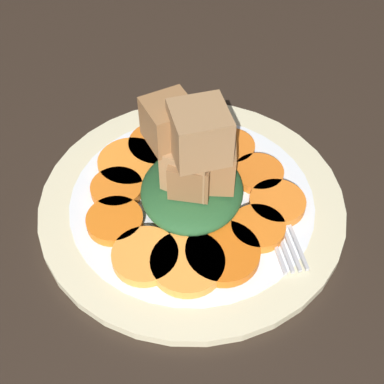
# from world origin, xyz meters

# --- Properties ---
(table_slab) EXTENTS (1.20, 1.20, 0.02)m
(table_slab) POSITION_xyz_m (0.00, 0.00, 0.01)
(table_slab) COLOR black
(table_slab) RESTS_ON ground
(plate) EXTENTS (0.30, 0.30, 0.01)m
(plate) POSITION_xyz_m (0.00, 0.00, 0.03)
(plate) COLOR beige
(plate) RESTS_ON table_slab
(carrot_slice_0) EXTENTS (0.07, 0.07, 0.01)m
(carrot_slice_0) POSITION_xyz_m (-0.06, -0.04, 0.04)
(carrot_slice_0) COLOR #D66014
(carrot_slice_0) RESTS_ON plate
(carrot_slice_1) EXTENTS (0.05, 0.05, 0.01)m
(carrot_slice_1) POSITION_xyz_m (-0.03, -0.07, 0.04)
(carrot_slice_1) COLOR orange
(carrot_slice_1) RESTS_ON plate
(carrot_slice_2) EXTENTS (0.05, 0.05, 0.01)m
(carrot_slice_2) POSITION_xyz_m (0.00, -0.08, 0.04)
(carrot_slice_2) COLOR orange
(carrot_slice_2) RESTS_ON plate
(carrot_slice_3) EXTENTS (0.05, 0.05, 0.01)m
(carrot_slice_3) POSITION_xyz_m (0.04, -0.06, 0.04)
(carrot_slice_3) COLOR orange
(carrot_slice_3) RESTS_ON plate
(carrot_slice_4) EXTENTS (0.05, 0.05, 0.01)m
(carrot_slice_4) POSITION_xyz_m (0.07, -0.03, 0.04)
(carrot_slice_4) COLOR orange
(carrot_slice_4) RESTS_ON plate
(carrot_slice_5) EXTENTS (0.06, 0.06, 0.01)m
(carrot_slice_5) POSITION_xyz_m (0.07, 0.01, 0.04)
(carrot_slice_5) COLOR orange
(carrot_slice_5) RESTS_ON plate
(carrot_slice_6) EXTENTS (0.07, 0.07, 0.01)m
(carrot_slice_6) POSITION_xyz_m (0.07, 0.04, 0.04)
(carrot_slice_6) COLOR orange
(carrot_slice_6) RESTS_ON plate
(carrot_slice_7) EXTENTS (0.07, 0.07, 0.01)m
(carrot_slice_7) POSITION_xyz_m (0.04, 0.07, 0.04)
(carrot_slice_7) COLOR orange
(carrot_slice_7) RESTS_ON plate
(carrot_slice_8) EXTENTS (0.05, 0.05, 0.01)m
(carrot_slice_8) POSITION_xyz_m (-0.00, 0.07, 0.04)
(carrot_slice_8) COLOR orange
(carrot_slice_8) RESTS_ON plate
(carrot_slice_9) EXTENTS (0.05, 0.05, 0.01)m
(carrot_slice_9) POSITION_xyz_m (-0.04, 0.07, 0.04)
(carrot_slice_9) COLOR orange
(carrot_slice_9) RESTS_ON plate
(carrot_slice_10) EXTENTS (0.06, 0.06, 0.01)m
(carrot_slice_10) POSITION_xyz_m (-0.08, 0.03, 0.04)
(carrot_slice_10) COLOR orange
(carrot_slice_10) RESTS_ON plate
(carrot_slice_11) EXTENTS (0.07, 0.07, 0.01)m
(carrot_slice_11) POSITION_xyz_m (-0.08, -0.01, 0.04)
(carrot_slice_11) COLOR orange
(carrot_slice_11) RESTS_ON plate
(center_pile) EXTENTS (0.11, 0.10, 0.12)m
(center_pile) POSITION_xyz_m (-0.00, -0.00, 0.08)
(center_pile) COLOR #235128
(center_pile) RESTS_ON plate
(fork) EXTENTS (0.18, 0.07, 0.00)m
(fork) POSITION_xyz_m (0.01, -0.07, 0.03)
(fork) COLOR #B2B2B7
(fork) RESTS_ON plate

